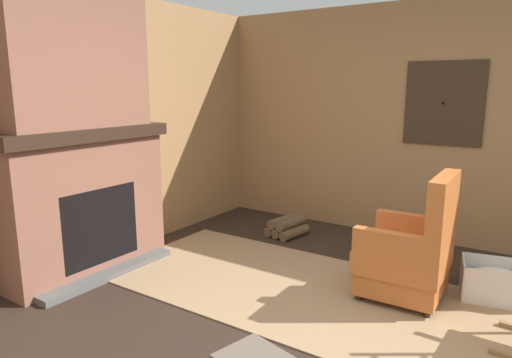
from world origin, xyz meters
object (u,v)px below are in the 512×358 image
at_px(armchair, 410,255).
at_px(firewood_stack, 287,227).
at_px(laundry_basket, 497,282).
at_px(oil_lamp_vase, 43,119).
at_px(storage_case, 96,119).

xyz_separation_m(armchair, firewood_stack, (-1.61, 0.82, -0.27)).
height_order(laundry_basket, oil_lamp_vase, oil_lamp_vase).
distance_m(laundry_basket, oil_lamp_vase, 3.90).
xyz_separation_m(firewood_stack, storage_case, (-1.03, -1.72, 1.30)).
bearing_deg(storage_case, firewood_stack, 59.00).
bearing_deg(laundry_basket, storage_case, -158.95).
distance_m(armchair, oil_lamp_vase, 3.17).
bearing_deg(firewood_stack, laundry_basket, -12.04).
relative_size(firewood_stack, laundry_basket, 0.81).
xyz_separation_m(laundry_basket, storage_case, (-3.24, -1.25, 1.24)).
height_order(oil_lamp_vase, storage_case, oil_lamp_vase).
distance_m(firewood_stack, oil_lamp_vase, 2.79).
xyz_separation_m(laundry_basket, oil_lamp_vase, (-3.24, -1.76, 1.27)).
distance_m(firewood_stack, storage_case, 2.39).
height_order(armchair, oil_lamp_vase, oil_lamp_vase).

